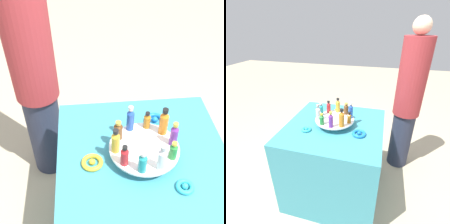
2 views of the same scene
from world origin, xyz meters
The scene contains 17 objects.
ground_plane centered at (0.00, 0.00, 0.00)m, with size 12.00×12.00×0.00m, color tan.
party_table centered at (0.00, 0.00, 0.38)m, with size 0.83×0.83×0.76m.
display_stand centered at (0.00, 0.00, 0.81)m, with size 0.33×0.33×0.06m.
bottle_red centered at (0.11, 0.09, 0.88)m, with size 0.04×0.04×0.11m.
bottle_teal centered at (0.03, 0.13, 0.88)m, with size 0.04×0.04×0.12m.
bottle_clear centered at (-0.05, 0.13, 0.89)m, with size 0.04×0.04×0.14m.
bottle_green centered at (-0.12, 0.07, 0.87)m, with size 0.04×0.04×0.10m.
bottle_purple centered at (-0.14, -0.01, 0.89)m, with size 0.04×0.04×0.13m.
bottle_orange centered at (-0.11, -0.09, 0.89)m, with size 0.04×0.04×0.15m.
bottle_amber centered at (-0.03, -0.13, 0.87)m, with size 0.03×0.03×0.10m.
bottle_blue centered at (0.05, -0.13, 0.89)m, with size 0.04×0.04×0.14m.
bottle_brown centered at (0.12, -0.07, 0.87)m, with size 0.04×0.04×0.10m.
bottle_gold centered at (0.14, 0.01, 0.89)m, with size 0.04×0.04×0.13m.
ribbon_bow_gold centered at (0.25, 0.03, 0.77)m, with size 0.10×0.10×0.03m.
ribbon_bow_teal centered at (-0.15, 0.20, 0.77)m, with size 0.08×0.08×0.03m.
ribbon_bow_blue centered at (-0.10, -0.23, 0.78)m, with size 0.11×0.11×0.03m.
person_figure centered at (0.57, -0.64, 0.82)m, with size 0.28×0.28×1.62m.
Camera 2 is at (-1.26, -0.37, 1.55)m, focal length 28.00 mm.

